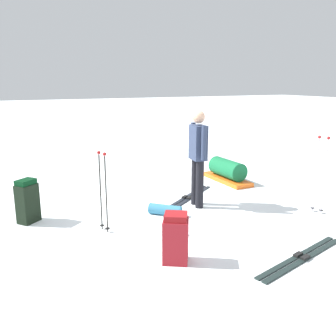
{
  "coord_description": "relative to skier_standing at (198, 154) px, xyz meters",
  "views": [
    {
      "loc": [
        5.53,
        -2.67,
        2.18
      ],
      "look_at": [
        0.0,
        0.0,
        0.7
      ],
      "focal_mm": 38.61,
      "sensor_mm": 36.0,
      "label": 1
    }
  ],
  "objects": [
    {
      "name": "sleeping_mat_rolled",
      "position": [
        0.17,
        -0.72,
        -0.86
      ],
      "size": [
        0.52,
        0.52,
        0.18
      ],
      "primitive_type": "cylinder",
      "rotation": [
        0.0,
        1.57,
        0.79
      ],
      "color": "teal",
      "rests_on": "ground_plane"
    },
    {
      "name": "ski_poles_planted_near",
      "position": [
        1.19,
        1.67,
        -0.22
      ],
      "size": [
        0.21,
        0.11,
        1.32
      ],
      "color": "#B5ADC3",
      "rests_on": "ground_plane"
    },
    {
      "name": "gear_sled",
      "position": [
        -1.13,
        1.43,
        -0.73
      ],
      "size": [
        1.32,
        0.47,
        0.49
      ],
      "color": "orange",
      "rests_on": "ground_plane"
    },
    {
      "name": "backpack_bright",
      "position": [
        -0.5,
        -2.79,
        -0.61
      ],
      "size": [
        0.37,
        0.38,
        0.7
      ],
      "color": "black",
      "rests_on": "ground_plane"
    },
    {
      "name": "ground_plane",
      "position": [
        -0.22,
        -0.47,
        -0.95
      ],
      "size": [
        80.0,
        80.0,
        0.0
      ],
      "primitive_type": "plane",
      "color": "white"
    },
    {
      "name": "skier_standing",
      "position": [
        0.0,
        0.0,
        0.0
      ],
      "size": [
        0.57,
        0.26,
        1.7
      ],
      "color": "black",
      "rests_on": "ground_plane"
    },
    {
      "name": "ski_pair_far",
      "position": [
        -0.41,
        0.02,
        -0.94
      ],
      "size": [
        1.2,
        1.62,
        0.05
      ],
      "color": "black",
      "rests_on": "ground_plane"
    },
    {
      "name": "ski_poles_planted_far",
      "position": [
        0.36,
        -1.81,
        -0.28
      ],
      "size": [
        0.21,
        0.11,
        1.21
      ],
      "color": "black",
      "rests_on": "ground_plane"
    },
    {
      "name": "backpack_large_dark",
      "position": [
        1.67,
        -1.28,
        -0.65
      ],
      "size": [
        0.39,
        0.4,
        0.63
      ],
      "color": "maroon",
      "rests_on": "ground_plane"
    },
    {
      "name": "ski_pair_near",
      "position": [
        2.3,
        0.19,
        -0.94
      ],
      "size": [
        0.59,
        1.71,
        0.05
      ],
      "color": "black",
      "rests_on": "ground_plane"
    }
  ]
}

